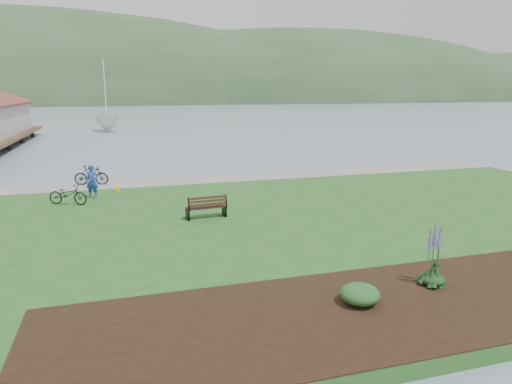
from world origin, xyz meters
TOP-DOWN VIEW (x-y plane):
  - ground at (0.00, 0.00)m, footprint 600.00×600.00m
  - lawn at (0.00, -2.00)m, footprint 34.00×20.00m
  - shoreline_path at (0.00, 6.90)m, footprint 34.00×2.20m
  - garden_bed at (3.00, -9.80)m, footprint 24.00×4.40m
  - far_hillside at (20.00, 170.00)m, footprint 580.00×80.00m
  - park_bench at (-3.46, -0.98)m, footprint 1.64×0.78m
  - person at (-8.06, 4.06)m, footprint 0.77×0.62m
  - bicycle_a at (-9.06, 3.01)m, footprint 1.33×1.91m
  - bicycle_b at (-8.28, 7.20)m, footprint 0.89×1.88m
  - sailboat at (-8.19, 44.92)m, footprint 13.07×13.24m
  - pannier at (-6.92, 4.99)m, footprint 0.19×0.29m
  - echium_4 at (1.09, -9.14)m, footprint 0.62×0.62m
  - shrub_0 at (-1.30, -9.54)m, footprint 0.96×0.96m

SIDE VIEW (x-z plane):
  - ground at x=0.00m, z-range 0.00..0.00m
  - far_hillside at x=20.00m, z-range -19.00..19.00m
  - sailboat at x=-8.19m, z-range -14.70..14.70m
  - lawn at x=0.00m, z-range 0.00..0.40m
  - shoreline_path at x=0.00m, z-range 0.40..0.43m
  - garden_bed at x=3.00m, z-range 0.40..0.44m
  - pannier at x=-6.92m, z-range 0.40..0.71m
  - shrub_0 at x=-1.30m, z-range 0.44..0.92m
  - bicycle_a at x=-9.06m, z-range 0.40..1.35m
  - park_bench at x=-3.46m, z-range 0.40..1.38m
  - bicycle_b at x=-8.28m, z-range 0.40..1.49m
  - echium_4 at x=1.09m, z-range 0.24..2.21m
  - person at x=-8.06m, z-range 0.40..2.27m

